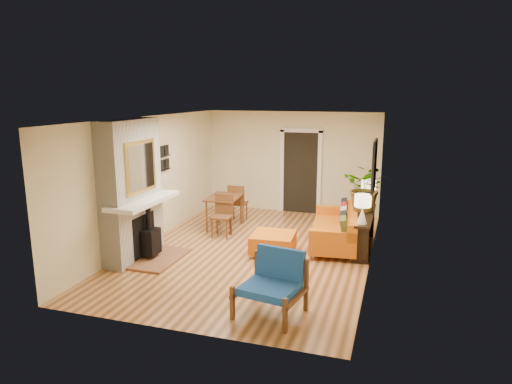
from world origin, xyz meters
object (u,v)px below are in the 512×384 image
dining_table (227,203)px  lamp_near (363,206)px  console_table (364,221)px  houseplant (366,188)px  ottoman (273,242)px  sofa (338,229)px  blue_chair (274,280)px  lamp_far (368,189)px

dining_table → lamp_near: size_ratio=3.17×
console_table → lamp_near: size_ratio=3.43×
lamp_near → dining_table: bearing=158.4°
dining_table → houseplant: 3.17m
ottoman → console_table: (1.64, 0.84, 0.34)m
sofa → console_table: 0.56m
ottoman → dining_table: (-1.46, 1.36, 0.36)m
houseplant → ottoman: bearing=-146.4°
ottoman → blue_chair: bearing=-74.3°
sofa → ottoman: size_ratio=2.47×
console_table → lamp_near: (0.00, -0.72, 0.49)m
sofa → dining_table: size_ratio=1.24×
console_table → lamp_near: lamp_near is taller
sofa → houseplant: size_ratio=2.23×
console_table → blue_chair: bearing=-107.9°
lamp_far → console_table: bearing=-90.0°
sofa → lamp_far: size_ratio=3.94×
blue_chair → dining_table: 4.19m
ottoman → console_table: size_ratio=0.46×
blue_chair → dining_table: size_ratio=0.57×
dining_table → houseplant: (3.10, -0.27, 0.60)m
lamp_near → lamp_far: same height
blue_chair → lamp_far: lamp_far is taller
ottoman → blue_chair: 2.37m
sofa → dining_table: bearing=170.1°
console_table → houseplant: bearing=92.4°
ottoman → dining_table: dining_table is taller
dining_table → houseplant: bearing=-5.1°
lamp_near → lamp_far: (0.00, 1.48, 0.00)m
dining_table → console_table: bearing=-9.4°
sofa → dining_table: dining_table is taller
blue_chair → sofa: bearing=81.2°
blue_chair → lamp_near: size_ratio=1.82×
lamp_near → lamp_far: size_ratio=1.00×
ottoman → lamp_near: 1.84m
ottoman → lamp_far: size_ratio=1.59×
dining_table → lamp_near: bearing=-21.6°
dining_table → console_table: 3.15m
lamp_far → houseplant: bearing=-91.1°
console_table → dining_table: bearing=170.6°
blue_chair → dining_table: dining_table is taller
sofa → lamp_near: (0.51, -0.78, 0.71)m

